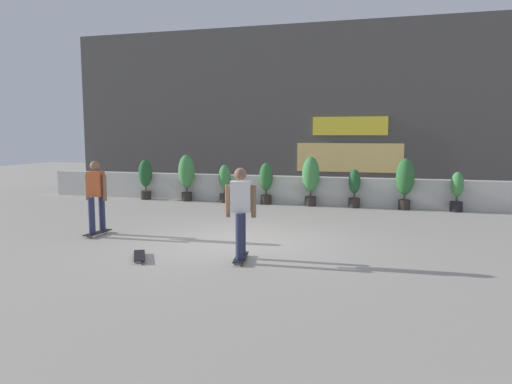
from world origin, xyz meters
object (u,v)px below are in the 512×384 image
at_px(potted_plant_0, 145,177).
at_px(skater_far_left, 96,194).
at_px(potted_plant_4, 311,177).
at_px(potted_plant_7, 457,191).
at_px(potted_plant_6, 405,180).
at_px(potted_plant_2, 225,182).
at_px(potted_plant_1, 187,174).
at_px(skater_foreground, 241,210).
at_px(skateboard_near_camera, 139,256).
at_px(potted_plant_3, 266,181).
at_px(potted_plant_5, 354,187).

xyz_separation_m(potted_plant_0, skater_far_left, (1.89, -5.76, 0.14)).
distance_m(potted_plant_4, potted_plant_7, 4.37).
height_order(potted_plant_6, potted_plant_7, potted_plant_6).
bearing_deg(potted_plant_0, potted_plant_2, 0.00).
distance_m(potted_plant_1, skater_foreground, 8.11).
xyz_separation_m(skater_foreground, skateboard_near_camera, (-1.84, -0.37, -0.88)).
distance_m(potted_plant_0, potted_plant_6, 8.75).
distance_m(potted_plant_1, potted_plant_6, 7.18).
relative_size(potted_plant_3, skateboard_near_camera, 1.72).
height_order(potted_plant_4, potted_plant_5, potted_plant_4).
height_order(potted_plant_2, potted_plant_7, potted_plant_2).
relative_size(potted_plant_6, skater_far_left, 0.92).
xyz_separation_m(potted_plant_1, potted_plant_5, (5.67, 0.00, -0.30)).
relative_size(potted_plant_4, skater_far_left, 0.93).
xyz_separation_m(potted_plant_4, skater_foreground, (-0.18, -6.99, 0.02)).
distance_m(potted_plant_7, skater_foreground, 8.34).
relative_size(potted_plant_2, potted_plant_4, 0.81).
bearing_deg(skateboard_near_camera, skater_foreground, 11.33).
bearing_deg(potted_plant_1, skater_far_left, -86.76).
distance_m(potted_plant_2, potted_plant_7, 7.27).
bearing_deg(potted_plant_2, skateboard_near_camera, -83.13).
height_order(skater_far_left, skateboard_near_camera, skater_far_left).
bearing_deg(potted_plant_7, potted_plant_3, 180.00).
bearing_deg(potted_plant_7, potted_plant_2, 180.00).
xyz_separation_m(potted_plant_0, potted_plant_7, (10.22, 0.00, -0.18)).
distance_m(potted_plant_5, skater_foreground, 7.17).
bearing_deg(skater_far_left, potted_plant_1, 93.24).
bearing_deg(potted_plant_7, potted_plant_1, -180.00).
distance_m(potted_plant_4, potted_plant_6, 2.88).
xyz_separation_m(potted_plant_2, skater_foreground, (2.73, -6.99, 0.24)).
distance_m(potted_plant_4, skater_far_left, 7.00).
distance_m(potted_plant_2, potted_plant_6, 5.79).
bearing_deg(potted_plant_3, potted_plant_0, 180.00).
bearing_deg(potted_plant_4, potted_plant_7, 0.00).
bearing_deg(potted_plant_5, skater_far_left, -132.84).
relative_size(potted_plant_2, potted_plant_6, 0.81).
height_order(potted_plant_4, skater_foreground, skater_foreground).
bearing_deg(potted_plant_6, potted_plant_7, 0.00).
xyz_separation_m(potted_plant_2, potted_plant_7, (7.27, -0.00, -0.07)).
xyz_separation_m(potted_plant_1, potted_plant_4, (4.29, 0.00, -0.01)).
relative_size(potted_plant_1, potted_plant_7, 1.34).
relative_size(potted_plant_5, potted_plant_7, 1.01).
xyz_separation_m(potted_plant_6, skateboard_near_camera, (-4.90, -7.36, -0.85)).
xyz_separation_m(potted_plant_2, potted_plant_6, (5.79, -0.00, 0.22)).
height_order(potted_plant_1, skater_foreground, skater_foreground).
height_order(potted_plant_1, potted_plant_4, potted_plant_1).
distance_m(potted_plant_4, skater_foreground, 6.99).
distance_m(potted_plant_0, skateboard_near_camera, 8.33).
height_order(potted_plant_5, skater_foreground, skater_foreground).
xyz_separation_m(potted_plant_3, skater_far_left, (-2.49, -5.76, 0.17)).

